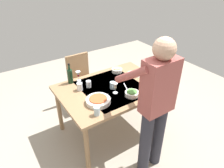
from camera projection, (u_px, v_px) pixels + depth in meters
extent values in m
plane|color=#9E9384|center=(112.00, 129.00, 3.21)|extent=(6.00, 6.00, 0.00)
cube|color=#93704C|center=(112.00, 88.00, 2.82)|extent=(1.42, 1.02, 0.04)
cube|color=#B2B7C1|center=(112.00, 87.00, 2.81)|extent=(0.78, 0.86, 0.00)
cylinder|color=#93704C|center=(129.00, 85.00, 3.63)|extent=(0.06, 0.06, 0.73)
cylinder|color=#93704C|center=(59.00, 110.00, 3.03)|extent=(0.06, 0.06, 0.73)
cylinder|color=#93704C|center=(165.00, 111.00, 3.01)|extent=(0.06, 0.06, 0.73)
cylinder|color=#93704C|center=(87.00, 149.00, 2.40)|extent=(0.06, 0.06, 0.73)
cube|color=brown|center=(83.00, 83.00, 3.52)|extent=(0.40, 0.40, 0.04)
cube|color=#93704C|center=(78.00, 67.00, 3.53)|extent=(0.40, 0.04, 0.45)
cylinder|color=#93704C|center=(88.00, 87.00, 3.84)|extent=(0.04, 0.04, 0.43)
cylinder|color=#93704C|center=(71.00, 93.00, 3.68)|extent=(0.04, 0.04, 0.43)
cylinder|color=#93704C|center=(97.00, 96.00, 3.60)|extent=(0.04, 0.04, 0.43)
cylinder|color=#93704C|center=(80.00, 102.00, 3.44)|extent=(0.04, 0.04, 0.43)
cylinder|color=#2D2D38|center=(145.00, 143.00, 2.39)|extent=(0.14, 0.14, 0.88)
cylinder|color=#2D2D38|center=(158.00, 136.00, 2.49)|extent=(0.14, 0.14, 0.88)
cube|color=#9E4C47|center=(159.00, 86.00, 2.05)|extent=(0.36, 0.20, 0.60)
sphere|color=tan|center=(164.00, 49.00, 1.85)|extent=(0.22, 0.22, 0.22)
cylinder|color=#9E4C47|center=(131.00, 75.00, 2.11)|extent=(0.08, 0.52, 0.40)
cylinder|color=#9E4C47|center=(156.00, 67.00, 2.27)|extent=(0.08, 0.52, 0.40)
cylinder|color=black|center=(70.00, 77.00, 2.86)|extent=(0.07, 0.07, 0.20)
cylinder|color=black|center=(69.00, 68.00, 2.78)|extent=(0.03, 0.03, 0.08)
cylinder|color=black|center=(69.00, 64.00, 2.76)|extent=(0.03, 0.03, 0.02)
cylinder|color=white|center=(115.00, 93.00, 2.68)|extent=(0.06, 0.06, 0.01)
cylinder|color=white|center=(115.00, 90.00, 2.66)|extent=(0.01, 0.01, 0.07)
cone|color=white|center=(115.00, 86.00, 2.62)|extent=(0.07, 0.07, 0.07)
cylinder|color=beige|center=(115.00, 87.00, 2.64)|extent=(0.03, 0.03, 0.03)
cylinder|color=white|center=(79.00, 81.00, 2.95)|extent=(0.06, 0.06, 0.01)
cylinder|color=white|center=(79.00, 78.00, 2.93)|extent=(0.01, 0.01, 0.07)
cone|color=white|center=(78.00, 74.00, 2.90)|extent=(0.07, 0.07, 0.07)
cylinder|color=maroon|center=(78.00, 75.00, 2.91)|extent=(0.03, 0.03, 0.03)
cylinder|color=silver|center=(113.00, 85.00, 2.76)|extent=(0.07, 0.07, 0.09)
cylinder|color=silver|center=(97.00, 111.00, 2.28)|extent=(0.07, 0.07, 0.11)
cylinder|color=silver|center=(89.00, 84.00, 2.79)|extent=(0.07, 0.07, 0.09)
cylinder|color=silver|center=(80.00, 87.00, 2.72)|extent=(0.08, 0.08, 0.11)
cylinder|color=white|center=(98.00, 101.00, 2.49)|extent=(0.30, 0.30, 0.05)
cylinder|color=#C6562D|center=(98.00, 99.00, 2.47)|extent=(0.22, 0.22, 0.03)
cylinder|color=white|center=(132.00, 94.00, 2.62)|extent=(0.18, 0.18, 0.05)
cylinder|color=#4C843D|center=(132.00, 92.00, 2.61)|extent=(0.13, 0.13, 0.03)
cylinder|color=white|center=(117.00, 70.00, 3.17)|extent=(0.16, 0.16, 0.05)
cylinder|color=tan|center=(117.00, 69.00, 3.16)|extent=(0.12, 0.12, 0.03)
cylinder|color=white|center=(134.00, 74.00, 3.11)|extent=(0.23, 0.23, 0.01)
cube|color=silver|center=(142.00, 88.00, 2.78)|extent=(0.08, 0.19, 0.00)
cube|color=silver|center=(126.00, 86.00, 2.82)|extent=(0.08, 0.17, 0.00)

